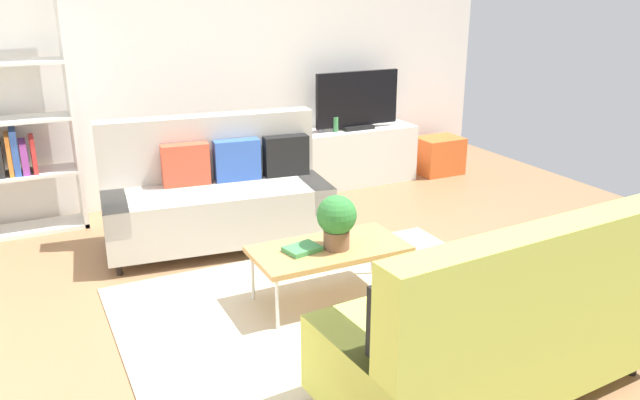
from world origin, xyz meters
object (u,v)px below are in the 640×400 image
(bookshelf, at_px, (5,130))
(vase_0, at_px, (307,127))
(coffee_table, at_px, (329,250))
(table_book_0, at_px, (302,249))
(tv_console, at_px, (355,156))
(bottle_0, at_px, (336,124))
(vase_1, at_px, (320,126))
(potted_plant, at_px, (337,219))
(couch_beige, at_px, (217,194))
(couch_green, at_px, (496,327))
(storage_trunk, at_px, (439,155))
(tv, at_px, (357,101))

(bookshelf, bearing_deg, vase_0, 0.58)
(bookshelf, xyz_separation_m, vase_0, (2.96, 0.03, -0.27))
(coffee_table, relative_size, table_book_0, 4.58)
(tv_console, height_order, bottle_0, bottle_0)
(vase_1, bearing_deg, bottle_0, -31.41)
(bookshelf, bearing_deg, potted_plant, -51.26)
(tv_console, bearing_deg, coffee_table, -122.87)
(couch_beige, xyz_separation_m, bottle_0, (1.67, 0.97, 0.27))
(couch_green, bearing_deg, vase_1, 73.59)
(couch_green, bearing_deg, potted_plant, 96.37)
(coffee_table, height_order, tv_console, tv_console)
(couch_green, xyz_separation_m, bookshelf, (-2.26, 3.87, 0.53))
(coffee_table, height_order, storage_trunk, storage_trunk)
(potted_plant, bearing_deg, bottle_0, 62.70)
(bookshelf, relative_size, vase_0, 16.56)
(potted_plant, height_order, vase_0, potted_plant)
(bookshelf, bearing_deg, vase_1, 0.55)
(table_book_0, xyz_separation_m, vase_1, (1.35, 2.47, 0.26))
(tv, bearing_deg, potted_plant, -122.03)
(tv, xyz_separation_m, bookshelf, (-3.54, 0.04, 0.02))
(potted_plant, relative_size, vase_0, 3.08)
(tv_console, distance_m, storage_trunk, 1.11)
(tv_console, height_order, bookshelf, bookshelf)
(couch_beige, xyz_separation_m, coffee_table, (0.38, -1.42, -0.06))
(bookshelf, relative_size, storage_trunk, 4.04)
(vase_0, bearing_deg, coffee_table, -111.79)
(tv_console, bearing_deg, tv, -90.00)
(potted_plant, bearing_deg, bookshelf, 128.74)
(bottle_0, bearing_deg, potted_plant, -117.30)
(potted_plant, bearing_deg, coffee_table, 132.32)
(couch_green, height_order, bookshelf, bookshelf)
(couch_green, relative_size, bottle_0, 12.09)
(couch_beige, relative_size, tv_console, 1.42)
(bookshelf, bearing_deg, coffee_table, -51.32)
(couch_green, bearing_deg, vase_0, 75.76)
(coffee_table, distance_m, bookshelf, 3.20)
(tv, height_order, vase_0, tv)
(bookshelf, bearing_deg, tv_console, -0.32)
(tv_console, xyz_separation_m, vase_0, (-0.58, 0.05, 0.38))
(storage_trunk, xyz_separation_m, vase_0, (-1.68, 0.15, 0.48))
(coffee_table, xyz_separation_m, vase_1, (1.15, 2.48, 0.31))
(couch_beige, relative_size, bookshelf, 0.94)
(coffee_table, distance_m, bottle_0, 2.74)
(potted_plant, relative_size, vase_1, 3.25)
(coffee_table, bearing_deg, storage_trunk, 41.12)
(bookshelf, height_order, vase_1, bookshelf)
(coffee_table, relative_size, bottle_0, 6.80)
(bookshelf, height_order, storage_trunk, bookshelf)
(bookshelf, xyz_separation_m, vase_1, (3.11, 0.03, -0.27))
(couch_beige, xyz_separation_m, vase_1, (1.53, 1.06, 0.25))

